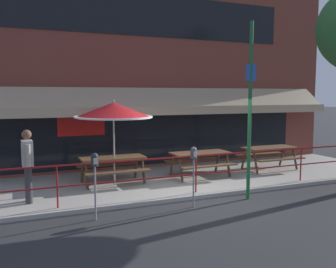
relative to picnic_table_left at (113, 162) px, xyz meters
The scene contains 12 objects.
ground_plane 2.80m from the picnic_table_left, 50.30° to the right, with size 120.00×120.00×0.00m, color #2D2D30.
patio_deck 1.85m from the picnic_table_left, ahead, with size 15.00×4.00×0.10m, color #ADA89E.
restaurant_building 4.09m from the picnic_table_left, 51.10° to the left, with size 15.00×1.60×7.53m.
patio_railing 2.49m from the picnic_table_left, 45.87° to the right, with size 13.84×0.04×0.97m.
picnic_table_left is the anchor object (origin of this frame).
picnic_table_centre 2.69m from the picnic_table_left, ahead, with size 1.80×1.42×0.76m.
picnic_table_right 5.37m from the picnic_table_left, ahead, with size 1.80×1.42×0.76m.
patio_umbrella_left 1.49m from the picnic_table_left, 90.00° to the right, with size 2.14×2.14×2.38m.
pedestrian_walking 2.55m from the picnic_table_left, 155.09° to the right, with size 0.25×0.62×1.71m.
parking_meter_near 2.86m from the picnic_table_left, 111.87° to the right, with size 0.15×0.16×1.42m.
parking_meter_far 2.93m from the picnic_table_left, 64.83° to the right, with size 0.15×0.16×1.42m.
street_sign_pole 4.09m from the picnic_table_left, 42.02° to the right, with size 0.28×0.09×4.37m.
Camera 1 is at (-4.35, -8.13, 2.61)m, focal length 40.00 mm.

